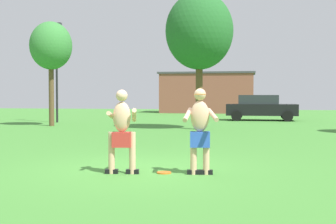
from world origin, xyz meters
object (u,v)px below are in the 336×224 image
Objects in this scene: player_with_cap at (200,127)px; lamp_post at (57,61)px; tree_right_field at (51,47)px; car_black_mid_lot at (261,107)px; frisbee at (164,173)px; tree_behind_players at (199,32)px; player_in_red at (122,129)px.

lamp_post is (-9.94, 15.74, 2.54)m from player_with_cap.
tree_right_field is at bearing -71.59° from lamp_post.
frisbee is at bearing -96.95° from car_black_mid_lot.
player_with_cap is at bearing -83.76° from tree_behind_players.
frisbee is at bearing -57.35° from tree_right_field.
tree_behind_players is at bearing -110.65° from car_black_mid_lot.
car_black_mid_lot is at bearing 85.16° from player_with_cap.
lamp_post is at bearing -160.58° from car_black_mid_lot.
player_with_cap is 1.02× the size of player_in_red.
frisbee is at bearing -59.67° from lamp_post.
car_black_mid_lot is (3.24, 20.02, -0.07)m from player_in_red.
tree_right_field is 7.76m from tree_behind_players.
player_with_cap is 0.40× the size of car_black_mid_lot.
car_black_mid_lot is 0.76× the size of lamp_post.
frisbee is 0.06× the size of tree_right_field.
lamp_post is (-11.62, -4.10, 2.68)m from car_black_mid_lot.
tree_right_field is 0.84× the size of tree_behind_players.
player_with_cap reaches higher than frisbee.
tree_right_field reaches higher than player_in_red.
lamp_post is (-9.20, 15.73, 3.49)m from frisbee.
player_in_red is 12.63m from tree_behind_players.
lamp_post is 0.91× the size of tree_behind_players.
player_with_cap is 19.91m from car_black_mid_lot.
car_black_mid_lot is at bearing 80.81° from player_in_red.
tree_behind_players is (7.69, -0.98, 0.44)m from tree_right_field.
car_black_mid_lot is at bearing 83.05° from frisbee.
car_black_mid_lot is at bearing 19.42° from lamp_post.
tree_behind_players is at bearing 96.24° from player_with_cap.
tree_behind_players is at bearing 92.74° from frisbee.
frisbee is 0.05× the size of tree_behind_players.
tree_right_field reaches higher than player_with_cap.
lamp_post reaches higher than player_in_red.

